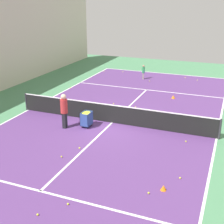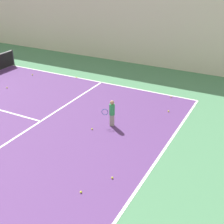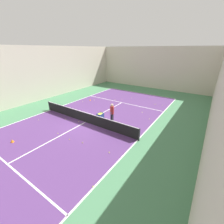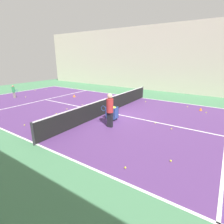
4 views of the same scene
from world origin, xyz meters
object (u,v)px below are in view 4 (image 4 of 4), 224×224
tennis_net (108,105)px  training_cone_0 (74,96)px  training_cone_1 (201,109)px  coach_at_net (110,108)px  player_near_baseline (14,91)px  ball_cart (112,110)px

tennis_net → training_cone_0: (-2.24, -5.52, -0.42)m
training_cone_0 → training_cone_1: training_cone_0 is taller
coach_at_net → training_cone_0: size_ratio=7.27×
tennis_net → training_cone_1: tennis_net is taller
player_near_baseline → training_cone_1: 15.81m
player_near_baseline → training_cone_1: (-5.15, 14.93, -0.57)m
coach_at_net → tennis_net: bearing=-60.3°
coach_at_net → training_cone_1: coach_at_net is taller
ball_cart → training_cone_0: ball_cart is taller
training_cone_1 → ball_cart: bearing=-39.4°
tennis_net → training_cone_1: 6.55m
coach_at_net → ball_cart: (-1.00, -0.53, -0.47)m
training_cone_1 → training_cone_0: bearing=-80.5°
training_cone_1 → player_near_baseline: bearing=-71.0°
tennis_net → player_near_baseline: 9.84m
ball_cart → training_cone_0: size_ratio=3.30×
training_cone_0 → player_near_baseline: bearing=-51.7°
tennis_net → ball_cart: bearing=43.7°
coach_at_net → ball_cart: bearing=-69.3°
tennis_net → coach_at_net: coach_at_net is taller
training_cone_1 → tennis_net: bearing=-52.0°
tennis_net → player_near_baseline: player_near_baseline is taller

